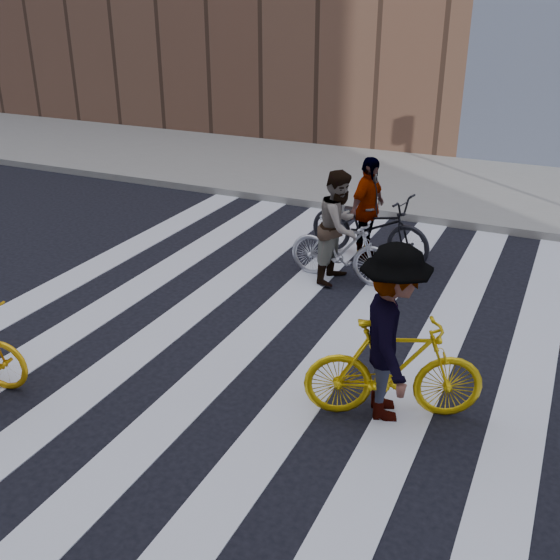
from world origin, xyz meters
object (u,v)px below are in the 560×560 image
Objects in this scene: bike_dark_rear at (369,226)px; rider_mid at (339,227)px; bike_silver_mid at (341,249)px; rider_right at (392,334)px; bike_yellow_right at (394,369)px; rider_rear at (367,209)px.

rider_mid is (-0.16, -1.01, 0.29)m from bike_dark_rear.
rider_right reaches higher than bike_silver_mid.
bike_yellow_right is 0.40m from rider_right.
rider_right is 4.33m from rider_rear.
rider_mid reaches higher than bike_yellow_right.
bike_yellow_right is at bearing -146.90° from rider_mid.
rider_right reaches higher than bike_dark_rear.
rider_right is at bearing 67.73° from bike_yellow_right.
bike_silver_mid is 0.78× the size of bike_dark_rear.
bike_silver_mid is at bearing -86.38° from rider_mid.
rider_mid reaches higher than rider_rear.
rider_rear is at bearing -2.41° from rider_mid.
bike_yellow_right is 1.08× the size of rider_rear.
bike_silver_mid is at bearing 5.75° from rider_right.
bike_silver_mid is at bearing -175.37° from bike_dark_rear.
bike_yellow_right is 0.97× the size of rider_right.
bike_yellow_right is at bearing -112.27° from rider_right.
rider_mid reaches higher than bike_dark_rear.
bike_yellow_right is at bearing -147.70° from rider_rear.
rider_mid reaches higher than bike_silver_mid.
rider_rear is at bearing 0.39° from bike_silver_mid.
rider_rear is (0.11, 1.01, -0.01)m from rider_mid.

